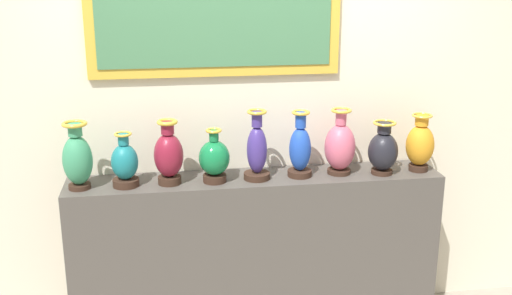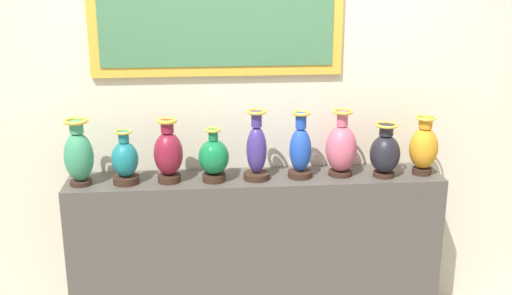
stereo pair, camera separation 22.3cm
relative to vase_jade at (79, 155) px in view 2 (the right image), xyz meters
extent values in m
cube|color=#4C4742|center=(1.04, 0.04, -0.69)|extent=(2.28, 0.36, 1.02)
cube|color=beige|center=(1.04, 0.28, 0.27)|extent=(4.96, 0.10, 2.94)
cube|color=gold|center=(0.82, 0.22, 0.76)|extent=(1.51, 0.03, 0.69)
cube|color=#457B52|center=(0.82, 0.20, 0.76)|extent=(1.39, 0.01, 0.57)
cylinder|color=#382319|center=(0.00, 0.00, -0.17)|extent=(0.13, 0.13, 0.03)
ellipsoid|color=#388C60|center=(0.00, 0.00, -0.01)|extent=(0.17, 0.17, 0.29)
cylinder|color=#388C60|center=(0.00, 0.00, 0.17)|extent=(0.08, 0.08, 0.07)
torus|color=gold|center=(0.00, 0.00, 0.20)|extent=(0.14, 0.14, 0.02)
cylinder|color=#382319|center=(0.26, 0.00, -0.16)|extent=(0.15, 0.15, 0.04)
ellipsoid|color=#19727A|center=(0.26, 0.00, -0.03)|extent=(0.16, 0.16, 0.21)
cylinder|color=#19727A|center=(0.26, 0.00, 0.10)|extent=(0.06, 0.06, 0.06)
torus|color=gold|center=(0.26, 0.00, 0.13)|extent=(0.10, 0.10, 0.01)
cylinder|color=#382319|center=(0.52, 0.01, -0.16)|extent=(0.14, 0.14, 0.04)
ellipsoid|color=maroon|center=(0.52, 0.01, -0.01)|extent=(0.17, 0.17, 0.26)
cylinder|color=maroon|center=(0.52, 0.01, 0.16)|extent=(0.08, 0.08, 0.07)
torus|color=gold|center=(0.52, 0.01, 0.19)|extent=(0.12, 0.12, 0.02)
cylinder|color=#382319|center=(0.78, 0.00, -0.16)|extent=(0.14, 0.14, 0.04)
ellipsoid|color=#14723D|center=(0.78, 0.00, -0.03)|extent=(0.18, 0.18, 0.21)
cylinder|color=#14723D|center=(0.78, 0.00, 0.10)|extent=(0.06, 0.06, 0.06)
torus|color=gold|center=(0.78, 0.00, 0.13)|extent=(0.10, 0.10, 0.02)
cylinder|color=#382319|center=(1.03, 0.01, -0.16)|extent=(0.16, 0.16, 0.04)
ellipsoid|color=#3F2D7F|center=(1.03, 0.01, 0.00)|extent=(0.12, 0.12, 0.29)
cylinder|color=#3F2D7F|center=(1.03, 0.01, 0.19)|extent=(0.06, 0.06, 0.09)
torus|color=gold|center=(1.03, 0.01, 0.23)|extent=(0.12, 0.12, 0.02)
cylinder|color=#382319|center=(1.30, 0.02, -0.16)|extent=(0.15, 0.15, 0.04)
ellipsoid|color=#1E47B2|center=(1.30, 0.02, -0.01)|extent=(0.13, 0.13, 0.27)
cylinder|color=#1E47B2|center=(1.30, 0.02, 0.17)|extent=(0.06, 0.06, 0.09)
torus|color=gold|center=(1.30, 0.02, 0.22)|extent=(0.11, 0.11, 0.02)
cylinder|color=#382319|center=(1.56, 0.03, -0.17)|extent=(0.14, 0.14, 0.03)
ellipsoid|color=#CC5972|center=(1.56, 0.03, -0.01)|extent=(0.19, 0.19, 0.29)
cylinder|color=#CC5972|center=(1.56, 0.03, 0.17)|extent=(0.07, 0.07, 0.09)
torus|color=gold|center=(1.56, 0.03, 0.22)|extent=(0.13, 0.13, 0.02)
cylinder|color=#382319|center=(1.82, -0.02, -0.17)|extent=(0.13, 0.13, 0.03)
ellipsoid|color=black|center=(1.82, -0.02, -0.04)|extent=(0.18, 0.18, 0.23)
cylinder|color=black|center=(1.82, -0.02, 0.11)|extent=(0.08, 0.08, 0.06)
torus|color=gold|center=(1.82, -0.02, 0.14)|extent=(0.14, 0.14, 0.02)
cylinder|color=#382319|center=(2.06, 0.01, -0.16)|extent=(0.12, 0.12, 0.04)
ellipsoid|color=orange|center=(2.06, 0.01, -0.02)|extent=(0.17, 0.17, 0.25)
cylinder|color=orange|center=(2.06, 0.01, 0.14)|extent=(0.08, 0.08, 0.06)
torus|color=gold|center=(2.06, 0.01, 0.17)|extent=(0.13, 0.13, 0.01)
camera|label=1|loc=(0.50, -3.48, 1.08)|focal=43.52mm
camera|label=2|loc=(0.72, -3.51, 1.08)|focal=43.52mm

